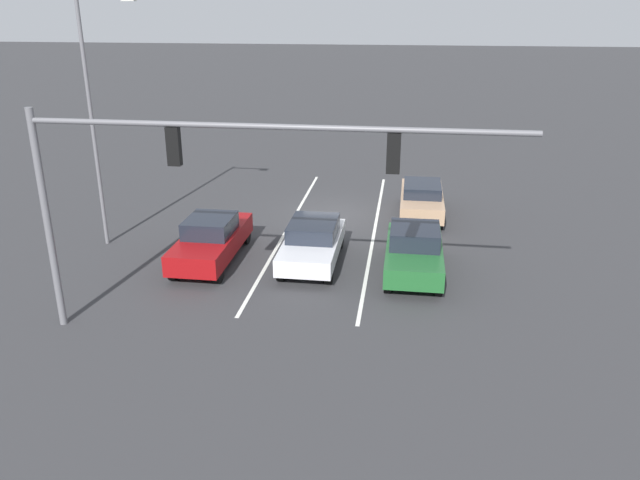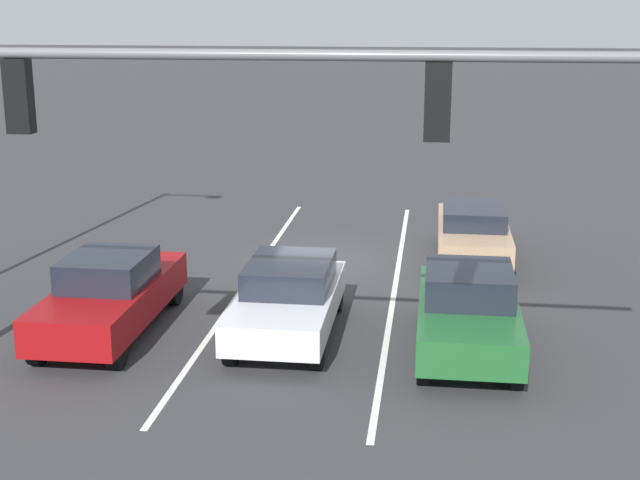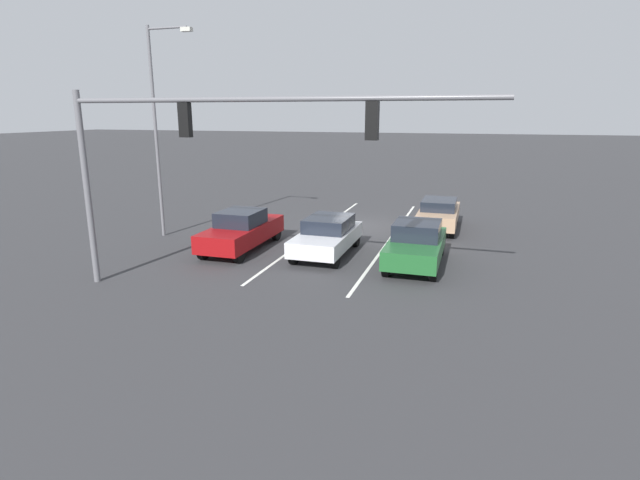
{
  "view_description": "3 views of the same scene",
  "coord_description": "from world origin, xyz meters",
  "px_view_note": "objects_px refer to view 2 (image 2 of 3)",
  "views": [
    {
      "loc": [
        -2.88,
        25.06,
        8.39
      ],
      "look_at": [
        -0.24,
        6.63,
        1.34
      ],
      "focal_mm": 35.0,
      "sensor_mm": 36.0,
      "label": 1
    },
    {
      "loc": [
        -2.54,
        21.62,
        6.28
      ],
      "look_at": [
        -0.5,
        5.94,
        2.11
      ],
      "focal_mm": 50.0,
      "sensor_mm": 36.0,
      "label": 2
    },
    {
      "loc": [
        -5.15,
        23.28,
        5.33
      ],
      "look_at": [
        -0.2,
        7.58,
        1.15
      ],
      "focal_mm": 28.0,
      "sensor_mm": 36.0,
      "label": 3
    }
  ],
  "objects_px": {
    "car_darkgreen_leftlane_front": "(468,310)",
    "car_maroon_rightlane_front": "(111,294)",
    "car_tan_leftlane_second": "(473,232)",
    "car_silver_midlane_front": "(288,297)",
    "traffic_signal_gantry": "(45,142)"
  },
  "relations": [
    {
      "from": "car_tan_leftlane_second",
      "to": "car_darkgreen_leftlane_front",
      "type": "bearing_deg",
      "value": 87.11
    },
    {
      "from": "car_darkgreen_leftlane_front",
      "to": "traffic_signal_gantry",
      "type": "height_order",
      "value": "traffic_signal_gantry"
    },
    {
      "from": "car_silver_midlane_front",
      "to": "car_tan_leftlane_second",
      "type": "bearing_deg",
      "value": -123.16
    },
    {
      "from": "car_darkgreen_leftlane_front",
      "to": "car_silver_midlane_front",
      "type": "bearing_deg",
      "value": -6.61
    },
    {
      "from": "car_darkgreen_leftlane_front",
      "to": "car_tan_leftlane_second",
      "type": "relative_size",
      "value": 0.97
    },
    {
      "from": "car_tan_leftlane_second",
      "to": "car_maroon_rightlane_front",
      "type": "bearing_deg",
      "value": 39.88
    },
    {
      "from": "car_silver_midlane_front",
      "to": "car_maroon_rightlane_front",
      "type": "height_order",
      "value": "car_maroon_rightlane_front"
    },
    {
      "from": "traffic_signal_gantry",
      "to": "car_darkgreen_leftlane_front",
      "type": "bearing_deg",
      "value": -139.15
    },
    {
      "from": "car_silver_midlane_front",
      "to": "traffic_signal_gantry",
      "type": "relative_size",
      "value": 0.35
    },
    {
      "from": "car_darkgreen_leftlane_front",
      "to": "car_maroon_rightlane_front",
      "type": "relative_size",
      "value": 0.93
    },
    {
      "from": "car_silver_midlane_front",
      "to": "car_tan_leftlane_second",
      "type": "height_order",
      "value": "car_silver_midlane_front"
    },
    {
      "from": "car_silver_midlane_front",
      "to": "traffic_signal_gantry",
      "type": "xyz_separation_m",
      "value": [
        2.28,
        5.36,
        3.81
      ]
    },
    {
      "from": "car_silver_midlane_front",
      "to": "car_maroon_rightlane_front",
      "type": "xyz_separation_m",
      "value": [
        3.5,
        0.31,
        0.02
      ]
    },
    {
      "from": "car_silver_midlane_front",
      "to": "car_darkgreen_leftlane_front",
      "type": "distance_m",
      "value": 3.48
    },
    {
      "from": "car_maroon_rightlane_front",
      "to": "car_tan_leftlane_second",
      "type": "height_order",
      "value": "car_maroon_rightlane_front"
    }
  ]
}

